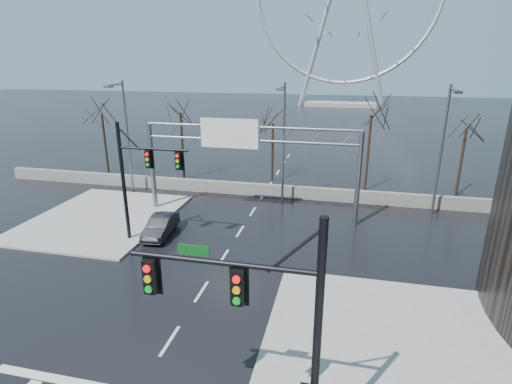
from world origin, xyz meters
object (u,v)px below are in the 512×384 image
(signal_mast_near, at_px, (269,318))
(car, at_px, (161,226))
(signal_mast_far, at_px, (138,172))
(sign_gantry, at_px, (245,151))

(signal_mast_near, distance_m, car, 18.08)
(signal_mast_near, xyz_separation_m, signal_mast_far, (-11.01, 13.00, -0.04))
(signal_mast_far, height_order, car, signal_mast_far)
(signal_mast_near, distance_m, sign_gantry, 19.79)
(car, bearing_deg, signal_mast_near, -59.03)
(signal_mast_far, bearing_deg, sign_gantry, 47.53)
(car, bearing_deg, signal_mast_far, -123.37)
(signal_mast_near, height_order, signal_mast_far, same)
(signal_mast_near, distance_m, signal_mast_far, 17.03)
(signal_mast_far, bearing_deg, signal_mast_near, -49.74)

